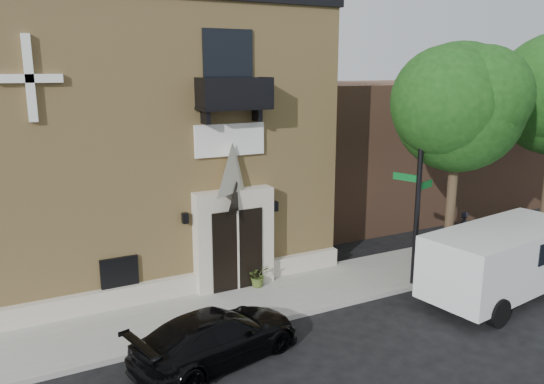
# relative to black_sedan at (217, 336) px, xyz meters

# --- Properties ---
(ground) EXTENTS (120.00, 120.00, 0.00)m
(ground) POSITION_rel_black_sedan_xyz_m (3.11, 1.01, -0.64)
(ground) COLOR black
(ground) RESTS_ON ground
(sidewalk) EXTENTS (42.00, 3.00, 0.15)m
(sidewalk) POSITION_rel_black_sedan_xyz_m (4.11, 2.51, -0.57)
(sidewalk) COLOR gray
(sidewalk) RESTS_ON ground
(church) EXTENTS (12.20, 11.01, 9.30)m
(church) POSITION_rel_black_sedan_xyz_m (0.12, 8.96, 3.99)
(church) COLOR tan
(church) RESTS_ON ground
(neighbour_building) EXTENTS (18.00, 8.00, 6.40)m
(neighbour_building) POSITION_rel_black_sedan_xyz_m (15.11, 10.01, 2.56)
(neighbour_building) COLOR brown
(neighbour_building) RESTS_ON ground
(street_tree_left) EXTENTS (4.97, 4.38, 7.77)m
(street_tree_left) POSITION_rel_black_sedan_xyz_m (9.13, 1.36, 5.22)
(street_tree_left) COLOR #38281C
(street_tree_left) RESTS_ON sidewalk
(black_sedan) EXTENTS (4.73, 2.81, 1.29)m
(black_sedan) POSITION_rel_black_sedan_xyz_m (0.00, 0.00, 0.00)
(black_sedan) COLOR black
(black_sedan) RESTS_ON ground
(cargo_van) EXTENTS (5.87, 3.00, 2.29)m
(cargo_van) POSITION_rel_black_sedan_xyz_m (9.41, -0.65, 0.63)
(cargo_van) COLOR silver
(cargo_van) RESTS_ON ground
(street_sign) EXTENTS (1.20, 0.95, 6.26)m
(street_sign) POSITION_rel_black_sedan_xyz_m (7.41, 1.25, 2.66)
(street_sign) COLOR black
(street_sign) RESTS_ON sidewalk
(fire_hydrant) EXTENTS (0.48, 0.39, 0.85)m
(fire_hydrant) POSITION_rel_black_sedan_xyz_m (9.79, 1.43, -0.08)
(fire_hydrant) COLOR #A90723
(fire_hydrant) RESTS_ON sidewalk
(dumpster) EXTENTS (1.99, 1.45, 1.17)m
(dumpster) POSITION_rel_black_sedan_xyz_m (11.13, 1.75, 0.10)
(dumpster) COLOR #0F3819
(dumpster) RESTS_ON sidewalk
(planter) EXTENTS (0.70, 0.61, 0.76)m
(planter) POSITION_rel_black_sedan_xyz_m (2.76, 3.35, -0.11)
(planter) COLOR #485C24
(planter) RESTS_ON sidewalk
(pedestrian_near) EXTENTS (0.66, 0.64, 1.53)m
(pedestrian_near) POSITION_rel_black_sedan_xyz_m (11.37, 2.91, 0.27)
(pedestrian_near) COLOR black
(pedestrian_near) RESTS_ON sidewalk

